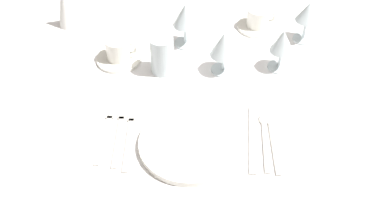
% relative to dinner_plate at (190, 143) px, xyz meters
% --- Properties ---
extents(ground_plane, '(6.00, 6.00, 0.00)m').
position_rel_dinner_plate_xyz_m(ground_plane, '(-0.04, 0.28, -0.75)').
color(ground_plane, '#383D47').
extents(dining_table, '(1.80, 1.11, 0.74)m').
position_rel_dinner_plate_xyz_m(dining_table, '(-0.04, 0.28, -0.09)').
color(dining_table, white).
rests_on(dining_table, ground).
extents(dinner_plate, '(0.27, 0.27, 0.02)m').
position_rel_dinner_plate_xyz_m(dinner_plate, '(0.00, 0.00, 0.00)').
color(dinner_plate, white).
rests_on(dinner_plate, dining_table).
extents(fork_outer, '(0.03, 0.22, 0.00)m').
position_rel_dinner_plate_xyz_m(fork_outer, '(-0.16, 0.02, -0.01)').
color(fork_outer, beige).
rests_on(fork_outer, dining_table).
extents(fork_inner, '(0.03, 0.21, 0.00)m').
position_rel_dinner_plate_xyz_m(fork_inner, '(-0.19, 0.03, -0.01)').
color(fork_inner, beige).
rests_on(fork_inner, dining_table).
extents(fork_salad, '(0.03, 0.21, 0.00)m').
position_rel_dinner_plate_xyz_m(fork_salad, '(-0.23, 0.03, -0.01)').
color(fork_salad, beige).
rests_on(fork_salad, dining_table).
extents(dinner_knife, '(0.02, 0.24, 0.00)m').
position_rel_dinner_plate_xyz_m(dinner_knife, '(0.16, 0.02, -0.01)').
color(dinner_knife, beige).
rests_on(dinner_knife, dining_table).
extents(spoon_soup, '(0.03, 0.20, 0.01)m').
position_rel_dinner_plate_xyz_m(spoon_soup, '(0.20, 0.04, -0.01)').
color(spoon_soup, beige).
rests_on(spoon_soup, dining_table).
extents(spoon_dessert, '(0.03, 0.21, 0.01)m').
position_rel_dinner_plate_xyz_m(spoon_dessert, '(0.22, 0.04, -0.01)').
color(spoon_dessert, beige).
rests_on(spoon_dessert, dining_table).
extents(saucer_left, '(0.14, 0.14, 0.01)m').
position_rel_dinner_plate_xyz_m(saucer_left, '(-0.24, 0.34, -0.00)').
color(saucer_left, white).
rests_on(saucer_left, dining_table).
extents(coffee_cup_left, '(0.10, 0.07, 0.07)m').
position_rel_dinner_plate_xyz_m(coffee_cup_left, '(-0.24, 0.34, 0.03)').
color(coffee_cup_left, white).
rests_on(coffee_cup_left, saucer_left).
extents(saucer_right, '(0.13, 0.13, 0.01)m').
position_rel_dinner_plate_xyz_m(saucer_right, '(0.20, 0.54, -0.00)').
color(saucer_right, white).
rests_on(saucer_right, dining_table).
extents(coffee_cup_right, '(0.10, 0.07, 0.06)m').
position_rel_dinner_plate_xyz_m(coffee_cup_right, '(0.20, 0.54, 0.03)').
color(coffee_cup_right, white).
rests_on(coffee_cup_right, saucer_right).
extents(wine_glass_centre, '(0.08, 0.08, 0.14)m').
position_rel_dinner_plate_xyz_m(wine_glass_centre, '(0.08, 0.31, 0.09)').
color(wine_glass_centre, silver).
rests_on(wine_glass_centre, dining_table).
extents(wine_glass_left, '(0.08, 0.08, 0.15)m').
position_rel_dinner_plate_xyz_m(wine_glass_left, '(-0.04, 0.44, 0.10)').
color(wine_glass_left, silver).
rests_on(wine_glass_left, dining_table).
extents(wine_glass_right, '(0.07, 0.07, 0.14)m').
position_rel_dinner_plate_xyz_m(wine_glass_right, '(0.35, 0.48, 0.09)').
color(wine_glass_right, silver).
rests_on(wine_glass_right, dining_table).
extents(wine_glass_far, '(0.07, 0.07, 0.14)m').
position_rel_dinner_plate_xyz_m(wine_glass_far, '(0.26, 0.33, 0.09)').
color(wine_glass_far, silver).
rests_on(wine_glass_far, dining_table).
extents(drink_tumbler, '(0.07, 0.07, 0.12)m').
position_rel_dinner_plate_xyz_m(drink_tumbler, '(-0.10, 0.30, 0.04)').
color(drink_tumbler, silver).
rests_on(drink_tumbler, dining_table).
extents(napkin_folded, '(0.07, 0.07, 0.16)m').
position_rel_dinner_plate_xyz_m(napkin_folded, '(-0.44, 0.53, 0.07)').
color(napkin_folded, white).
rests_on(napkin_folded, dining_table).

